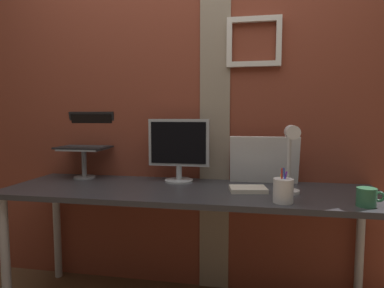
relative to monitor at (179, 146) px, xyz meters
name	(u,v)px	position (x,y,z in m)	size (l,w,h in m)	color
brick_wall_back	(192,91)	(0.05, 0.18, 0.36)	(3.14, 0.16, 2.66)	brown
desk	(189,201)	(0.10, -0.19, -0.30)	(2.14, 0.62, 0.74)	#333338
monitor	(179,146)	(0.00, 0.00, 0.00)	(0.39, 0.18, 0.40)	#ADB2B7
laptop_stand	(84,158)	(-0.65, 0.00, -0.09)	(0.28, 0.22, 0.20)	gray
laptop	(89,137)	(-0.65, 0.07, 0.04)	(0.33, 0.27, 0.24)	black
whiteboard_panel	(264,160)	(0.53, 0.03, -0.08)	(0.42, 0.02, 0.30)	white
desk_lamp	(291,152)	(0.65, -0.24, 0.00)	(0.12, 0.20, 0.37)	white
pen_cup	(283,190)	(0.60, -0.39, -0.17)	(0.10, 0.10, 0.17)	white
coffee_mug	(367,197)	(0.98, -0.39, -0.18)	(0.12, 0.09, 0.09)	#33724C
paper_clutter_stack	(248,189)	(0.43, -0.19, -0.21)	(0.20, 0.14, 0.02)	silver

